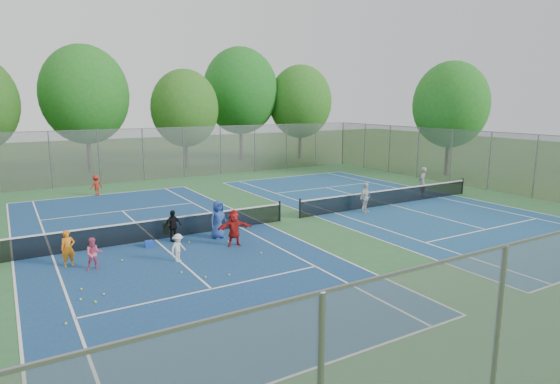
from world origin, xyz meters
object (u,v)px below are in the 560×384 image
Objects in this scene: net_left at (155,230)px; net_right at (391,197)px; ball_hopper at (166,228)px; instructor at (422,182)px; ball_crate at (149,244)px.

net_right is (14.00, 0.00, 0.00)m from net_left.
net_right is 23.75× the size of ball_hopper.
instructor is at bearing 0.51° from ball_hopper.
ball_crate is (-14.50, -0.86, -0.32)m from net_right.
net_left is at bearing -26.77° from instructor.
net_left reaches higher than ball_crate.
ball_hopper is at bearing 44.74° from net_left.
net_right is at bearing 3.38° from ball_crate.
instructor is (3.52, 0.85, 0.49)m from net_right.
net_right is at bearing -3.01° from ball_hopper.
net_right is at bearing -15.97° from instructor.
net_left is 6.83× the size of instructor.
ball_crate is at bearing -24.14° from instructor.
net_left is 1.00× the size of net_right.
net_right is 40.97× the size of ball_crate.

